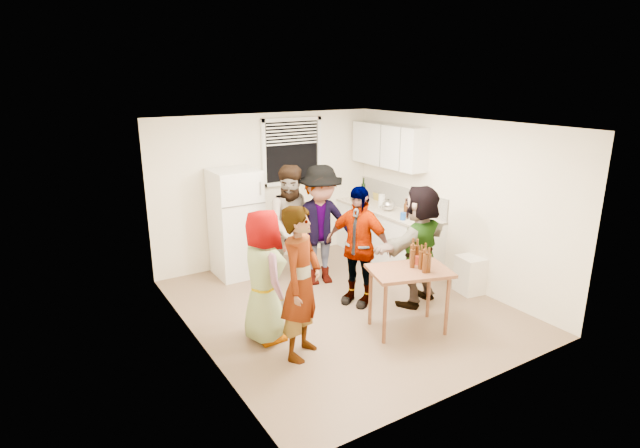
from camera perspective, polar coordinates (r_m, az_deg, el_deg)
room at (r=7.02m, az=2.51°, el=-9.38°), size 4.00×4.50×2.50m
window at (r=8.53m, az=-3.21°, el=8.30°), size 1.12×0.10×1.06m
refrigerator at (r=7.95m, az=-9.57°, el=0.10°), size 0.70×0.70×1.70m
counter_lower at (r=8.67m, az=7.60°, el=-1.32°), size 0.60×2.20×0.86m
countertop at (r=8.55m, az=7.72°, el=1.55°), size 0.64×2.22×0.04m
backsplash at (r=8.68m, az=9.23°, el=3.08°), size 0.03×2.20×0.36m
upper_cabinets at (r=8.57m, az=7.82°, el=8.89°), size 0.34×1.60×0.70m
kettle at (r=8.46m, az=7.78°, el=1.52°), size 0.26×0.21×0.21m
paper_towel at (r=8.64m, az=7.03°, el=1.87°), size 0.11×0.11×0.23m
wine_bottle at (r=9.15m, az=4.95°, el=2.78°), size 0.08×0.08×0.30m
beer_bottle_counter at (r=8.06m, az=9.71°, el=0.70°), size 0.06×0.06×0.24m
blue_cup at (r=7.94m, az=9.44°, el=0.47°), size 0.09×0.09×0.12m
picture_frame at (r=9.11m, az=6.46°, el=3.11°), size 0.02×0.17×0.14m
trash_bin at (r=7.69m, az=16.88°, el=-5.70°), size 0.43×0.43×0.55m
serving_table at (r=6.53m, az=9.85°, el=-11.74°), size 1.10×0.89×0.81m
beer_bottle_table at (r=6.37m, az=10.46°, el=-4.51°), size 0.07×0.07×0.25m
red_cup at (r=6.37m, az=11.13°, el=-4.56°), size 0.08×0.08×0.11m
guest_grey at (r=6.28m, az=-6.20°, el=-12.80°), size 1.64×0.83×0.51m
guest_stripe at (r=5.94m, az=-2.07°, el=-14.59°), size 1.57×1.79×0.42m
guest_back_left at (r=7.78m, az=-2.87°, el=-6.71°), size 1.47×2.03×0.69m
guest_back_right at (r=7.80m, az=0.04°, el=-6.62°), size 1.57×2.05×0.68m
guest_black at (r=7.16m, az=4.20°, el=-8.88°), size 1.94×1.62×0.41m
guest_orange at (r=7.28m, az=10.90°, el=-8.71°), size 1.97×2.05×0.50m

